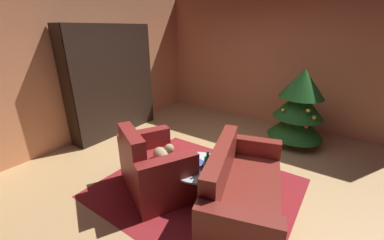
{
  "coord_description": "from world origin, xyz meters",
  "views": [
    {
      "loc": [
        1.51,
        -2.59,
        2.07
      ],
      "look_at": [
        -0.26,
        -0.01,
        0.85
      ],
      "focal_mm": 22.2,
      "sensor_mm": 36.0,
      "label": 1
    }
  ],
  "objects_px": {
    "book_stack_on_table": "(198,164)",
    "armchair_red": "(154,168)",
    "coffee_table": "(198,168)",
    "bottle_on_table": "(207,165)",
    "bookshelf_unit": "(117,80)",
    "decorated_tree": "(299,107)",
    "couch_red": "(241,191)"
  },
  "relations": [
    {
      "from": "bookshelf_unit",
      "to": "armchair_red",
      "type": "bearing_deg",
      "value": -29.22
    },
    {
      "from": "couch_red",
      "to": "decorated_tree",
      "type": "distance_m",
      "value": 2.28
    },
    {
      "from": "coffee_table",
      "to": "book_stack_on_table",
      "type": "bearing_deg",
      "value": -75.61
    },
    {
      "from": "book_stack_on_table",
      "to": "coffee_table",
      "type": "bearing_deg",
      "value": 104.39
    },
    {
      "from": "bookshelf_unit",
      "to": "coffee_table",
      "type": "distance_m",
      "value": 2.76
    },
    {
      "from": "bookshelf_unit",
      "to": "decorated_tree",
      "type": "relative_size",
      "value": 1.51
    },
    {
      "from": "armchair_red",
      "to": "decorated_tree",
      "type": "distance_m",
      "value": 2.83
    },
    {
      "from": "armchair_red",
      "to": "book_stack_on_table",
      "type": "relative_size",
      "value": 6.63
    },
    {
      "from": "armchair_red",
      "to": "coffee_table",
      "type": "xyz_separation_m",
      "value": [
        0.54,
        0.27,
        0.06
      ]
    },
    {
      "from": "book_stack_on_table",
      "to": "decorated_tree",
      "type": "relative_size",
      "value": 0.13
    },
    {
      "from": "bottle_on_table",
      "to": "decorated_tree",
      "type": "bearing_deg",
      "value": 77.56
    },
    {
      "from": "armchair_red",
      "to": "decorated_tree",
      "type": "xyz_separation_m",
      "value": [
        1.23,
        2.51,
        0.4
      ]
    },
    {
      "from": "coffee_table",
      "to": "couch_red",
      "type": "bearing_deg",
      "value": 0.52
    },
    {
      "from": "armchair_red",
      "to": "decorated_tree",
      "type": "height_order",
      "value": "decorated_tree"
    },
    {
      "from": "armchair_red",
      "to": "book_stack_on_table",
      "type": "height_order",
      "value": "armchair_red"
    },
    {
      "from": "bookshelf_unit",
      "to": "decorated_tree",
      "type": "distance_m",
      "value": 3.54
    },
    {
      "from": "book_stack_on_table",
      "to": "bottle_on_table",
      "type": "height_order",
      "value": "bottle_on_table"
    },
    {
      "from": "book_stack_on_table",
      "to": "armchair_red",
      "type": "bearing_deg",
      "value": -155.15
    },
    {
      "from": "bookshelf_unit",
      "to": "coffee_table",
      "type": "bearing_deg",
      "value": -18.55
    },
    {
      "from": "coffee_table",
      "to": "decorated_tree",
      "type": "height_order",
      "value": "decorated_tree"
    },
    {
      "from": "bottle_on_table",
      "to": "armchair_red",
      "type": "bearing_deg",
      "value": -166.04
    },
    {
      "from": "decorated_tree",
      "to": "armchair_red",
      "type": "bearing_deg",
      "value": -116.19
    },
    {
      "from": "bookshelf_unit",
      "to": "bottle_on_table",
      "type": "relative_size",
      "value": 6.96
    },
    {
      "from": "book_stack_on_table",
      "to": "decorated_tree",
      "type": "distance_m",
      "value": 2.38
    },
    {
      "from": "bookshelf_unit",
      "to": "couch_red",
      "type": "xyz_separation_m",
      "value": [
        3.13,
        -0.85,
        -0.8
      ]
    },
    {
      "from": "book_stack_on_table",
      "to": "bottle_on_table",
      "type": "xyz_separation_m",
      "value": [
        0.18,
        -0.07,
        0.08
      ]
    },
    {
      "from": "bookshelf_unit",
      "to": "bottle_on_table",
      "type": "height_order",
      "value": "bookshelf_unit"
    },
    {
      "from": "bookshelf_unit",
      "to": "bottle_on_table",
      "type": "bearing_deg",
      "value": -19.05
    },
    {
      "from": "armchair_red",
      "to": "couch_red",
      "type": "xyz_separation_m",
      "value": [
        1.13,
        0.27,
        -0.04
      ]
    },
    {
      "from": "armchair_red",
      "to": "couch_red",
      "type": "relative_size",
      "value": 0.7
    },
    {
      "from": "couch_red",
      "to": "coffee_table",
      "type": "height_order",
      "value": "couch_red"
    },
    {
      "from": "coffee_table",
      "to": "decorated_tree",
      "type": "bearing_deg",
      "value": 72.74
    }
  ]
}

